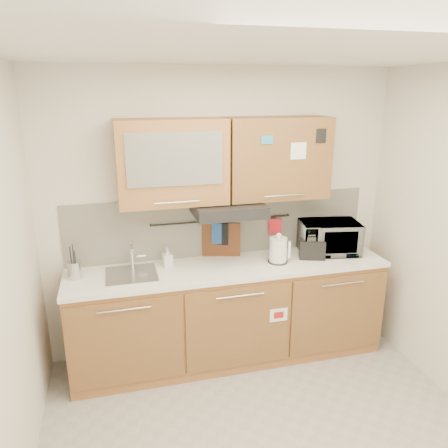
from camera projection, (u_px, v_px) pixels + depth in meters
ceiling at (292, 49)px, 2.25m from camera, size 3.20×3.20×0.00m
wall_back at (221, 215)px, 4.02m from camera, size 3.20×0.00×3.20m
base_cabinet at (229, 317)px, 4.00m from camera, size 2.80×0.64×0.88m
countertop at (230, 267)px, 3.85m from camera, size 2.82×0.62×0.04m
backsplash at (221, 225)px, 4.03m from camera, size 2.80×0.02×0.56m
upper_cabinets at (225, 160)px, 3.69m from camera, size 1.82×0.37×0.70m
range_hood at (228, 209)px, 3.75m from camera, size 0.60×0.46×0.10m
sink at (132, 274)px, 3.65m from camera, size 0.42×0.40×0.26m
utensil_rail at (222, 220)px, 3.98m from camera, size 1.30×0.02×0.02m
utensil_crock at (75, 269)px, 3.56m from camera, size 0.13×0.13×0.29m
kettle at (278, 251)px, 3.88m from camera, size 0.21×0.20×0.28m
toaster at (312, 249)px, 3.98m from camera, size 0.26×0.21×0.17m
microwave at (329, 237)px, 4.11m from camera, size 0.60×0.46×0.30m
soap_bottle at (167, 257)px, 3.79m from camera, size 0.09×0.09×0.17m
cutting_board at (221, 245)px, 4.03m from camera, size 0.35×0.12×0.43m
oven_mitt at (218, 233)px, 3.99m from camera, size 0.12×0.05×0.19m
dark_pouch at (221, 234)px, 4.00m from camera, size 0.14×0.09×0.21m
pot_holder at (275, 226)px, 4.12m from camera, size 0.12×0.06×0.15m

